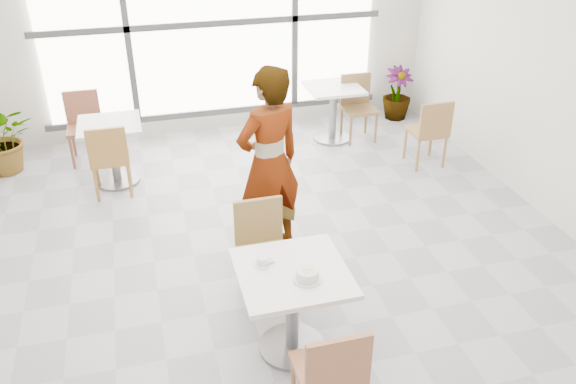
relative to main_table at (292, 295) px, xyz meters
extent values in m
plane|color=#9E9EA5|center=(0.16, 1.00, -0.52)|extent=(7.00, 7.00, 0.00)
plane|color=silver|center=(0.16, 4.50, 0.98)|extent=(6.00, 0.00, 6.00)
cube|color=white|center=(0.16, 4.44, 0.98)|extent=(4.40, 0.04, 2.40)
cube|color=#3F3F42|center=(0.16, 4.41, 0.98)|extent=(4.60, 0.05, 0.08)
cube|color=#3F3F42|center=(-0.94, 4.41, 0.98)|extent=(0.08, 0.05, 2.40)
cube|color=#3F3F42|center=(1.26, 4.41, 0.98)|extent=(0.08, 0.05, 2.40)
cube|color=#3F3F42|center=(0.16, 4.41, -0.24)|extent=(4.60, 0.05, 0.08)
cube|color=white|center=(0.00, 0.00, 0.21)|extent=(0.80, 0.80, 0.04)
cylinder|color=slate|center=(0.00, 0.00, -0.17)|extent=(0.10, 0.10, 0.71)
cylinder|color=slate|center=(0.00, 0.00, -0.51)|extent=(0.52, 0.52, 0.03)
cube|color=#A26644|center=(0.05, -0.68, -0.09)|extent=(0.42, 0.42, 0.04)
cube|color=#A26644|center=(0.05, -0.87, 0.14)|extent=(0.42, 0.04, 0.42)
cylinder|color=#A26644|center=(0.23, -0.50, -0.32)|extent=(0.04, 0.04, 0.41)
cylinder|color=#A26644|center=(-0.13, -0.50, -0.32)|extent=(0.04, 0.04, 0.41)
cube|color=olive|center=(-0.06, 0.68, -0.09)|extent=(0.42, 0.42, 0.04)
cube|color=olive|center=(-0.06, 0.87, 0.14)|extent=(0.42, 0.04, 0.42)
cylinder|color=olive|center=(-0.24, 0.50, -0.32)|extent=(0.04, 0.04, 0.41)
cylinder|color=olive|center=(-0.24, 0.86, -0.32)|extent=(0.04, 0.04, 0.41)
cylinder|color=olive|center=(0.12, 0.50, -0.32)|extent=(0.04, 0.04, 0.41)
cylinder|color=olive|center=(0.12, 0.86, -0.32)|extent=(0.04, 0.04, 0.41)
cylinder|color=silver|center=(0.08, -0.13, 0.23)|extent=(0.21, 0.21, 0.01)
cylinder|color=silver|center=(0.08, -0.13, 0.27)|extent=(0.16, 0.16, 0.07)
torus|color=silver|center=(0.08, -0.13, 0.31)|extent=(0.16, 0.16, 0.01)
cylinder|color=tan|center=(0.08, -0.13, 0.27)|extent=(0.14, 0.14, 0.05)
cylinder|color=#F2EB9C|center=(0.07, -0.14, 0.31)|extent=(0.03, 0.03, 0.02)
cylinder|color=#F3E89C|center=(0.08, -0.12, 0.31)|extent=(0.03, 0.03, 0.01)
cylinder|color=beige|center=(0.05, -0.11, 0.31)|extent=(0.03, 0.03, 0.01)
cylinder|color=#F8F2A0|center=(0.07, -0.17, 0.30)|extent=(0.03, 0.03, 0.02)
cylinder|color=#F8E4A0|center=(0.09, -0.11, 0.31)|extent=(0.03, 0.03, 0.01)
cylinder|color=beige|center=(0.09, -0.12, 0.30)|extent=(0.03, 0.03, 0.01)
cylinder|color=beige|center=(0.10, -0.11, 0.31)|extent=(0.03, 0.03, 0.02)
cylinder|color=beige|center=(0.08, -0.10, 0.31)|extent=(0.03, 0.03, 0.02)
cylinder|color=beige|center=(0.11, -0.15, 0.31)|extent=(0.03, 0.03, 0.02)
cylinder|color=beige|center=(0.07, -0.12, 0.31)|extent=(0.03, 0.03, 0.02)
cylinder|color=#F0E79A|center=(0.08, -0.12, 0.31)|extent=(0.03, 0.03, 0.02)
cylinder|color=silver|center=(-0.19, 0.13, 0.23)|extent=(0.13, 0.13, 0.01)
cylinder|color=silver|center=(-0.19, 0.13, 0.27)|extent=(0.08, 0.08, 0.06)
torus|color=silver|center=(-0.15, 0.13, 0.27)|extent=(0.05, 0.01, 0.05)
cylinder|color=black|center=(-0.19, 0.13, 0.29)|extent=(0.07, 0.07, 0.00)
cube|color=#B7B7BC|center=(-0.14, 0.11, 0.24)|extent=(0.09, 0.05, 0.00)
sphere|color=#B7B7BC|center=(-0.11, 0.12, 0.24)|extent=(0.02, 0.02, 0.02)
imported|color=black|center=(0.17, 1.40, 0.40)|extent=(0.79, 0.65, 1.84)
cube|color=silver|center=(-1.27, 3.20, 0.21)|extent=(0.70, 0.70, 0.04)
cylinder|color=slate|center=(-1.27, 3.20, -0.17)|extent=(0.10, 0.10, 0.71)
cylinder|color=slate|center=(-1.27, 3.20, -0.51)|extent=(0.52, 0.52, 0.03)
cube|color=white|center=(1.60, 3.72, 0.21)|extent=(0.70, 0.70, 0.04)
cylinder|color=gray|center=(1.60, 3.72, -0.17)|extent=(0.10, 0.10, 0.71)
cylinder|color=gray|center=(1.60, 3.72, -0.51)|extent=(0.52, 0.52, 0.03)
cube|color=olive|center=(-1.30, 2.95, -0.09)|extent=(0.42, 0.42, 0.04)
cube|color=olive|center=(-1.30, 2.76, 0.14)|extent=(0.42, 0.04, 0.42)
cylinder|color=olive|center=(-1.12, 3.13, -0.32)|extent=(0.04, 0.04, 0.41)
cylinder|color=olive|center=(-1.12, 2.77, -0.32)|extent=(0.04, 0.04, 0.41)
cylinder|color=olive|center=(-1.48, 3.13, -0.32)|extent=(0.04, 0.04, 0.41)
cylinder|color=olive|center=(-1.48, 2.77, -0.32)|extent=(0.04, 0.04, 0.41)
cube|color=brown|center=(-1.60, 3.88, -0.09)|extent=(0.42, 0.42, 0.04)
cube|color=brown|center=(-1.60, 4.07, 0.14)|extent=(0.42, 0.04, 0.42)
cylinder|color=brown|center=(-1.78, 3.70, -0.32)|extent=(0.04, 0.04, 0.41)
cylinder|color=brown|center=(-1.78, 4.06, -0.32)|extent=(0.04, 0.04, 0.41)
cylinder|color=brown|center=(-1.42, 3.70, -0.32)|extent=(0.04, 0.04, 0.41)
cylinder|color=brown|center=(-1.42, 4.06, -0.32)|extent=(0.04, 0.04, 0.41)
cube|color=#9D7140|center=(2.47, 2.70, -0.09)|extent=(0.42, 0.42, 0.04)
cube|color=#9D7140|center=(2.47, 2.51, 0.14)|extent=(0.42, 0.04, 0.42)
cylinder|color=#9D7140|center=(2.65, 2.88, -0.32)|extent=(0.04, 0.04, 0.41)
cylinder|color=#9D7140|center=(2.65, 2.52, -0.32)|extent=(0.04, 0.04, 0.41)
cylinder|color=#9D7140|center=(2.29, 2.88, -0.32)|extent=(0.04, 0.04, 0.41)
cylinder|color=#9D7140|center=(2.29, 2.52, -0.32)|extent=(0.04, 0.04, 0.41)
cube|color=olive|center=(1.94, 3.62, -0.09)|extent=(0.42, 0.42, 0.04)
cube|color=olive|center=(1.94, 3.81, 0.14)|extent=(0.42, 0.04, 0.42)
cylinder|color=olive|center=(1.76, 3.44, -0.32)|extent=(0.04, 0.04, 0.41)
cylinder|color=olive|center=(1.76, 3.80, -0.32)|extent=(0.04, 0.04, 0.41)
cylinder|color=olive|center=(2.12, 3.44, -0.32)|extent=(0.04, 0.04, 0.41)
cylinder|color=olive|center=(2.12, 3.80, -0.32)|extent=(0.04, 0.04, 0.41)
imported|color=#458739|center=(-2.54, 3.85, -0.09)|extent=(0.78, 0.68, 0.86)
imported|color=#4D7D37|center=(2.76, 4.19, -0.14)|extent=(0.45, 0.45, 0.76)
camera|label=1|loc=(-0.93, -3.30, 2.81)|focal=36.67mm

